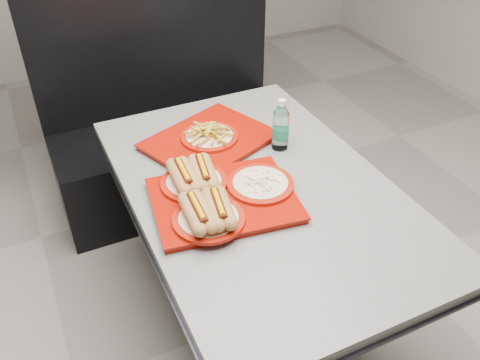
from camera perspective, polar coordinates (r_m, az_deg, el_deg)
name	(u,v)px	position (r m, az deg, el deg)	size (l,w,h in m)	color
ground	(256,318)	(2.37, 1.78, -15.19)	(6.00, 6.00, 0.00)	gray
diner_table	(259,220)	(1.95, 2.10, -4.51)	(0.92, 1.42, 0.75)	black
booth_bench	(169,128)	(2.88, -7.94, 5.83)	(1.30, 0.57, 1.35)	black
tray_near	(217,195)	(1.73, -2.55, -1.72)	(0.53, 0.46, 0.11)	#8A0E03
tray_far	(209,138)	(2.06, -3.46, 4.73)	(0.58, 0.52, 0.09)	#8A0E03
water_bottle	(281,128)	(2.00, 4.58, 5.89)	(0.07, 0.07, 0.21)	silver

